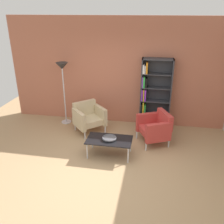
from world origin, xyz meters
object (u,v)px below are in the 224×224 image
Objects in this scene: armchair_spare_guest at (156,127)px; armchair_corner_red at (88,117)px; coffee_table_low at (109,141)px; floor_lamp_torchiere at (63,73)px; decorative_bowl at (109,138)px; bookshelf_tall at (153,94)px.

armchair_corner_red is at bearing -125.29° from armchair_spare_guest.
armchair_spare_guest is (0.99, 0.76, 0.05)m from coffee_table_low.
coffee_table_low is 1.05× the size of armchair_corner_red.
floor_lamp_torchiere reaches higher than armchair_spare_guest.
armchair_spare_guest is (0.99, 0.76, -0.02)m from decorative_bowl.
armchair_corner_red reaches higher than coffee_table_low.
bookshelf_tall is 1.06m from armchair_spare_guest.
bookshelf_tall is at bearing 4.63° from floor_lamp_torchiere.
floor_lamp_torchiere reaches higher than coffee_table_low.
armchair_corner_red is (-0.77, 1.06, 0.05)m from coffee_table_low.
coffee_table_low is 1.09× the size of armchair_spare_guest.
decorative_bowl is (0.00, 0.00, 0.07)m from coffee_table_low.
bookshelf_tall is at bearing 62.45° from coffee_table_low.
decorative_bowl is 0.35× the size of armchair_spare_guest.
coffee_table_low is 3.12× the size of decorative_bowl.
armchair_spare_guest reaches higher than coffee_table_low.
decorative_bowl is at bearing -117.55° from bookshelf_tall.
floor_lamp_torchiere is at bearing -175.37° from bookshelf_tall.
coffee_table_low is (-0.87, -1.66, -0.57)m from bookshelf_tall.
armchair_spare_guest is (0.13, -0.91, -0.52)m from bookshelf_tall.
armchair_corner_red is at bearing -159.77° from bookshelf_tall.
bookshelf_tall is 1.96m from coffee_table_low.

